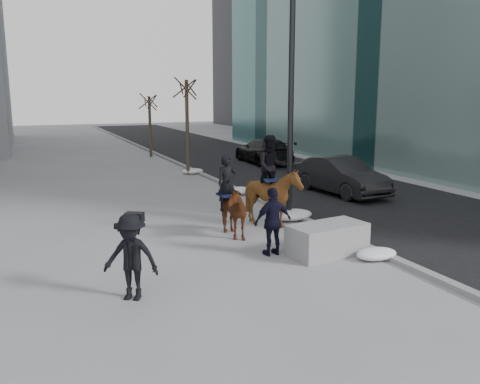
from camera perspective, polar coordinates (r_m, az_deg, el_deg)
name	(u,v)px	position (r m, az deg, el deg)	size (l,w,h in m)	color
ground	(259,259)	(12.76, 2.14, -7.58)	(120.00, 120.00, 0.00)	gray
road	(302,179)	(24.56, 6.96, 1.42)	(8.00, 90.00, 0.01)	black
curb	(224,184)	(22.83, -1.76, 0.91)	(0.25, 90.00, 0.12)	gray
planter	(327,239)	(13.20, 9.78, -5.27)	(2.01, 1.00, 0.80)	gray
car_near	(341,176)	(21.16, 11.26, 1.80)	(1.60, 4.58, 1.51)	black
car_far	(264,151)	(30.05, 2.68, 4.66)	(2.08, 5.11, 1.48)	black
tree_near	(187,123)	(25.63, -5.95, 7.74)	(1.20, 1.20, 5.25)	#382E21
tree_far	(150,124)	(33.41, -10.08, 7.58)	(1.20, 1.20, 4.31)	#372B20
mounted_left	(229,207)	(14.57, -1.27, -1.67)	(0.86, 1.82, 2.33)	#492A0E
mounted_right	(273,190)	(15.63, 3.70, 0.17)	(1.85, 1.98, 2.82)	#46270E
feeder	(273,222)	(12.90, 3.72, -3.33)	(1.05, 0.88, 1.75)	black
camera_crew	(131,257)	(10.36, -12.15, -7.13)	(1.31, 1.17, 1.75)	black
lamppost	(288,63)	(16.39, 5.42, 14.21)	(0.25, 2.52, 9.09)	black
snow_piles	(260,201)	(18.76, 2.25, -1.02)	(1.39, 15.55, 0.35)	white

